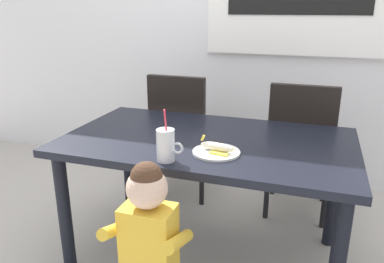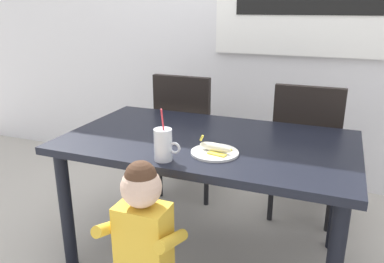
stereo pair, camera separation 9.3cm
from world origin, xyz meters
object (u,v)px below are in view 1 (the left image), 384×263
object	(u,v)px
dining_chair_left	(182,129)
dining_chair_right	(301,143)
peeled_banana	(217,147)
snack_plate	(216,152)
toddler_standing	(149,231)
milk_cup	(166,147)
dining_table	(207,155)

from	to	relation	value
dining_chair_left	dining_chair_right	distance (m)	0.86
peeled_banana	dining_chair_right	bearing A→B (deg)	67.10
dining_chair_left	snack_plate	bearing A→B (deg)	119.42
toddler_standing	milk_cup	world-z (taller)	milk_cup
dining_table	toddler_standing	bearing A→B (deg)	-97.04
dining_chair_right	dining_table	bearing A→B (deg)	54.64
snack_plate	dining_chair_left	bearing A→B (deg)	119.42
dining_chair_left	toddler_standing	world-z (taller)	dining_chair_left
toddler_standing	milk_cup	bearing A→B (deg)	94.04
dining_table	toddler_standing	size ratio (longest dim) A/B	1.84
dining_table	peeled_banana	world-z (taller)	peeled_banana
dining_table	dining_chair_right	bearing A→B (deg)	54.64
toddler_standing	snack_plate	bearing A→B (deg)	66.72
peeled_banana	toddler_standing	bearing A→B (deg)	-113.56
dining_table	milk_cup	size ratio (longest dim) A/B	6.12
dining_table	dining_chair_left	size ratio (longest dim) A/B	1.60
dining_chair_right	peeled_banana	world-z (taller)	dining_chair_right
dining_chair_left	milk_cup	xyz separation A→B (m)	(0.31, -1.05, 0.27)
dining_table	dining_chair_right	xyz separation A→B (m)	(0.46, 0.65, -0.11)
snack_plate	milk_cup	bearing A→B (deg)	-140.46
snack_plate	dining_table	bearing A→B (deg)	117.28
toddler_standing	dining_chair_left	bearing A→B (deg)	104.00
dining_chair_right	toddler_standing	size ratio (longest dim) A/B	1.15
milk_cup	snack_plate	size ratio (longest dim) A/B	1.09
toddler_standing	snack_plate	size ratio (longest dim) A/B	3.64
dining_table	dining_chair_right	size ratio (longest dim) A/B	1.60
milk_cup	snack_plate	xyz separation A→B (m)	(0.19, 0.16, -0.06)
dining_table	snack_plate	world-z (taller)	snack_plate
toddler_standing	milk_cup	distance (m)	0.38
dining_chair_left	toddler_standing	size ratio (longest dim) A/B	1.15
toddler_standing	snack_plate	xyz separation A→B (m)	(0.18, 0.41, 0.22)
dining_chair_right	toddler_standing	bearing A→B (deg)	66.88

